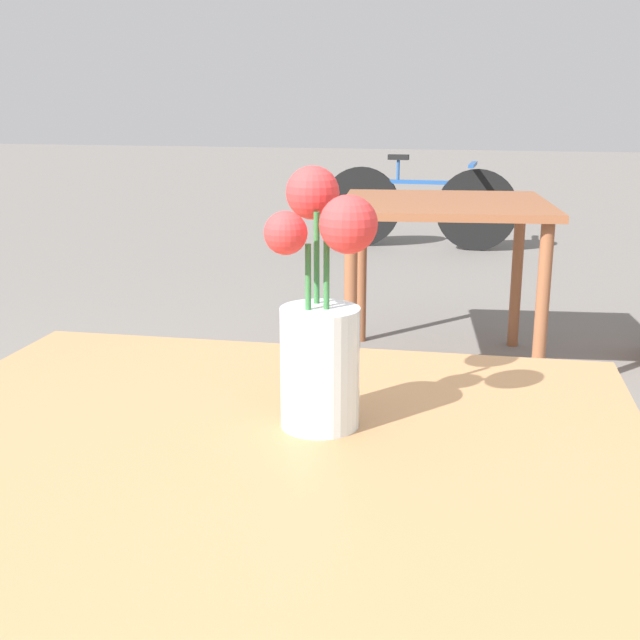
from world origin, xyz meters
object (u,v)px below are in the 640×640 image
at_px(flower_vase, 321,333).
at_px(table_back, 444,226).
at_px(bicycle, 418,206).
at_px(table_front, 247,531).

distance_m(flower_vase, table_back, 2.46).
relative_size(table_back, bicycle, 0.63).
xyz_separation_m(table_front, flower_vase, (0.06, 0.10, 0.21)).
distance_m(table_front, flower_vase, 0.24).
distance_m(table_back, bicycle, 3.01).
height_order(table_front, table_back, table_front).
xyz_separation_m(table_front, table_back, (-0.05, 2.54, -0.01)).
bearing_deg(flower_vase, bicycle, 96.63).
bearing_deg(table_front, table_back, 91.20).
distance_m(table_front, bicycle, 5.54).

